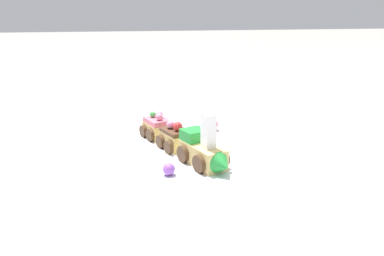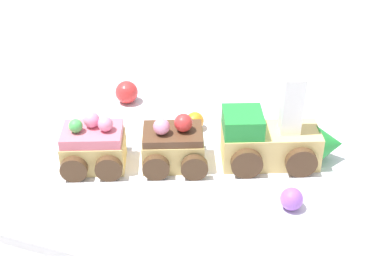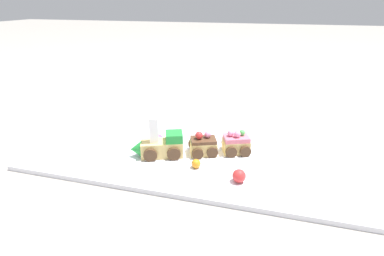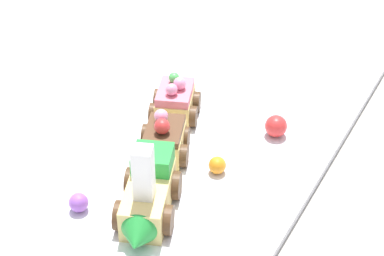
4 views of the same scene
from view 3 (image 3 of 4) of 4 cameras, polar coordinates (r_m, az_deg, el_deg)
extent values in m
plane|color=gray|center=(0.80, -0.37, -5.82)|extent=(10.00, 10.00, 0.00)
cube|color=white|center=(0.80, -0.37, -5.45)|extent=(0.83, 0.36, 0.01)
cube|color=#E5C675|center=(0.78, -5.74, -3.86)|extent=(0.12, 0.08, 0.04)
cube|color=green|center=(0.77, -3.43, -1.66)|extent=(0.06, 0.06, 0.02)
cone|color=green|center=(0.79, -10.61, -3.97)|extent=(0.04, 0.05, 0.04)
cube|color=white|center=(0.77, -7.23, -1.83)|extent=(0.03, 0.03, 0.02)
cube|color=white|center=(0.76, -7.31, -0.34)|extent=(0.03, 0.03, 0.02)
cube|color=white|center=(0.75, -7.39, 1.18)|extent=(0.03, 0.03, 0.02)
cylinder|color=#4C331E|center=(0.81, -7.83, -3.24)|extent=(0.04, 0.02, 0.03)
cylinder|color=#4C331E|center=(0.76, -7.94, -5.13)|extent=(0.04, 0.02, 0.03)
cylinder|color=#4C331E|center=(0.81, -3.66, -3.08)|extent=(0.04, 0.02, 0.03)
cylinder|color=#4C331E|center=(0.76, -3.49, -4.96)|extent=(0.04, 0.02, 0.03)
cube|color=#E5C675|center=(0.79, 2.17, -3.74)|extent=(0.08, 0.07, 0.03)
cube|color=brown|center=(0.78, 2.19, -2.32)|extent=(0.08, 0.07, 0.01)
sphere|color=pink|center=(0.78, 3.01, -1.23)|extent=(0.02, 0.02, 0.02)
sphere|color=red|center=(0.77, 1.34, -1.39)|extent=(0.03, 0.03, 0.02)
cylinder|color=#4C331E|center=(0.82, 0.61, -3.06)|extent=(0.03, 0.02, 0.03)
cylinder|color=#4C331E|center=(0.77, 1.07, -4.93)|extent=(0.03, 0.02, 0.03)
cylinder|color=#4C331E|center=(0.82, 3.19, -2.94)|extent=(0.03, 0.02, 0.03)
cylinder|color=#4C331E|center=(0.77, 3.82, -4.79)|extent=(0.03, 0.02, 0.03)
cube|color=#E5C675|center=(0.81, 8.36, -3.42)|extent=(0.08, 0.07, 0.03)
cube|color=#E57084|center=(0.80, 8.45, -1.93)|extent=(0.08, 0.07, 0.01)
sphere|color=#4CBC56|center=(0.80, 9.55, -0.90)|extent=(0.02, 0.02, 0.02)
sphere|color=pink|center=(0.78, 8.63, -1.17)|extent=(0.02, 0.02, 0.02)
sphere|color=pink|center=(0.79, 7.37, -1.00)|extent=(0.02, 0.02, 0.02)
cylinder|color=#4C331E|center=(0.83, 6.65, -2.77)|extent=(0.03, 0.02, 0.03)
cylinder|color=#4C331E|center=(0.78, 7.50, -4.59)|extent=(0.03, 0.02, 0.03)
cylinder|color=#4C331E|center=(0.84, 9.13, -2.65)|extent=(0.03, 0.02, 0.03)
cylinder|color=#4C331E|center=(0.79, 10.13, -4.43)|extent=(0.03, 0.02, 0.03)
sphere|color=orange|center=(0.73, 0.77, -6.80)|extent=(0.02, 0.02, 0.02)
sphere|color=red|center=(0.68, 8.96, -9.00)|extent=(0.03, 0.03, 0.03)
sphere|color=#9956C6|center=(0.86, -6.37, -1.95)|extent=(0.02, 0.02, 0.02)
camera|label=1|loc=(1.23, -35.19, 15.39)|focal=35.00mm
camera|label=2|loc=(1.19, -1.16, 22.31)|focal=50.00mm
camera|label=4|loc=(0.81, -55.25, 24.71)|focal=60.00mm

